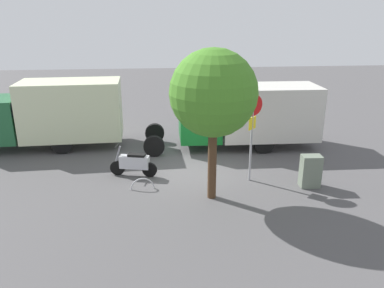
# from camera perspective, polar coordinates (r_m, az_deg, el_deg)

# --- Properties ---
(ground_plane) EXTENTS (60.00, 60.00, 0.00)m
(ground_plane) POSITION_cam_1_polar(r_m,az_deg,el_deg) (14.72, 0.41, -4.19)
(ground_plane) COLOR #4D4B4D
(box_truck_near) EXTENTS (7.84, 2.34, 2.81)m
(box_truck_near) POSITION_cam_1_polar(r_m,az_deg,el_deg) (17.24, 8.40, 4.61)
(box_truck_near) COLOR black
(box_truck_near) RESTS_ON ground
(box_truck_far) EXTENTS (7.95, 2.46, 3.02)m
(box_truck_far) POSITION_cam_1_polar(r_m,az_deg,el_deg) (18.09, -20.51, 4.55)
(box_truck_far) COLOR black
(box_truck_far) RESTS_ON ground
(motorcycle) EXTENTS (1.78, 0.71, 1.20)m
(motorcycle) POSITION_cam_1_polar(r_m,az_deg,el_deg) (14.32, -8.75, -2.85)
(motorcycle) COLOR black
(motorcycle) RESTS_ON ground
(stop_sign) EXTENTS (0.71, 0.33, 3.21)m
(stop_sign) POSITION_cam_1_polar(r_m,az_deg,el_deg) (13.41, 9.08, 2.93)
(stop_sign) COLOR #9E9EA3
(stop_sign) RESTS_ON ground
(street_tree) EXTENTS (2.73, 2.73, 4.89)m
(street_tree) POSITION_cam_1_polar(r_m,az_deg,el_deg) (11.62, 3.26, 7.60)
(street_tree) COLOR #47301E
(street_tree) RESTS_ON ground
(utility_cabinet) EXTENTS (0.71, 0.49, 1.16)m
(utility_cabinet) POSITION_cam_1_polar(r_m,az_deg,el_deg) (13.92, 17.46, -3.93)
(utility_cabinet) COLOR slate
(utility_cabinet) RESTS_ON ground
(bike_rack_hoop) EXTENTS (0.85, 0.08, 0.85)m
(bike_rack_hoop) POSITION_cam_1_polar(r_m,az_deg,el_deg) (13.41, -7.44, -6.77)
(bike_rack_hoop) COLOR #B7B7BC
(bike_rack_hoop) RESTS_ON ground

